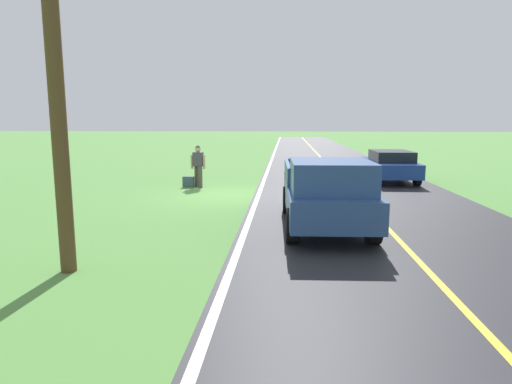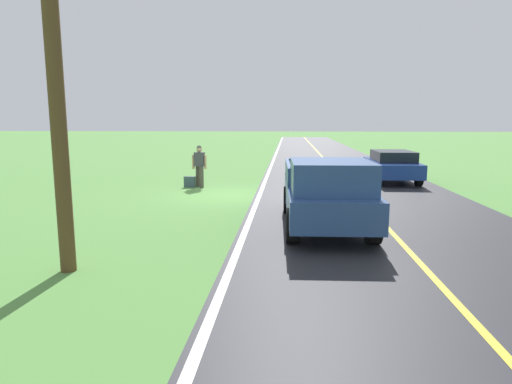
# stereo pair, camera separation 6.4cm
# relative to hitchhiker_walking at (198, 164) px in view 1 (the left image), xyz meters

# --- Properties ---
(ground_plane) EXTENTS (200.00, 200.00, 0.00)m
(ground_plane) POSITION_rel_hitchhiker_walking_xyz_m (-1.48, 1.86, -0.98)
(ground_plane) COLOR #568E42
(road_surface) EXTENTS (7.66, 120.00, 0.00)m
(road_surface) POSITION_rel_hitchhiker_walking_xyz_m (-6.27, 1.86, -0.98)
(road_surface) COLOR #28282D
(road_surface) RESTS_ON ground
(lane_edge_line) EXTENTS (0.16, 117.60, 0.00)m
(lane_edge_line) POSITION_rel_hitchhiker_walking_xyz_m (-2.62, 1.86, -0.98)
(lane_edge_line) COLOR silver
(lane_edge_line) RESTS_ON ground
(lane_centre_line) EXTENTS (0.14, 117.60, 0.00)m
(lane_centre_line) POSITION_rel_hitchhiker_walking_xyz_m (-6.27, 1.86, -0.98)
(lane_centre_line) COLOR gold
(lane_centre_line) RESTS_ON ground
(hitchhiker_walking) EXTENTS (0.62, 0.53, 1.75)m
(hitchhiker_walking) POSITION_rel_hitchhiker_walking_xyz_m (0.00, 0.00, 0.00)
(hitchhiker_walking) COLOR #4C473D
(hitchhiker_walking) RESTS_ON ground
(suitcase_carried) EXTENTS (0.47, 0.24, 0.45)m
(suitcase_carried) POSITION_rel_hitchhiker_walking_xyz_m (0.43, 0.05, -0.75)
(suitcase_carried) COLOR #384C56
(suitcase_carried) RESTS_ON ground
(pickup_truck_passing) EXTENTS (2.22, 5.46, 1.82)m
(pickup_truck_passing) POSITION_rel_hitchhiker_walking_xyz_m (-4.66, 6.79, -0.01)
(pickup_truck_passing) COLOR #2D4C84
(pickup_truck_passing) RESTS_ON ground
(sedan_near_oncoming) EXTENTS (1.93, 4.40, 1.41)m
(sedan_near_oncoming) POSITION_rel_hitchhiker_walking_xyz_m (-8.38, -2.36, -0.23)
(sedan_near_oncoming) COLOR navy
(sedan_near_oncoming) RESTS_ON ground
(utility_pole_roadside) EXTENTS (0.28, 0.28, 8.90)m
(utility_pole_roadside) POSITION_rel_hitchhiker_walking_xyz_m (0.35, 10.46, 3.47)
(utility_pole_roadside) COLOR brown
(utility_pole_roadside) RESTS_ON ground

